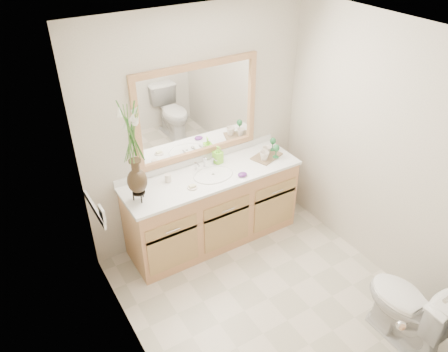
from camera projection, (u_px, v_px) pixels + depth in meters
floor at (268, 299)px, 4.07m from camera, size 2.60×2.60×0.00m
ceiling at (289, 40)px, 2.77m from camera, size 2.40×2.60×0.02m
wall_back at (197, 130)px, 4.35m from camera, size 2.40×0.02×2.40m
wall_front at (415, 306)px, 2.49m from camera, size 2.40×0.02×2.40m
wall_left at (132, 248)px, 2.89m from camera, size 0.02×2.60×2.40m
wall_right at (383, 154)px, 3.95m from camera, size 0.02×2.60×2.40m
vanity at (213, 208)px, 4.58m from camera, size 1.80×0.55×0.80m
counter at (212, 175)px, 4.36m from camera, size 1.84×0.57×0.03m
sink at (213, 179)px, 4.36m from camera, size 0.38×0.34×0.23m
mirror at (198, 112)px, 4.22m from camera, size 1.32×0.04×0.97m
switch_plate at (102, 213)px, 3.57m from camera, size 0.02×0.12×0.12m
door at (369, 350)px, 2.48m from camera, size 0.80×0.03×2.00m
toilet at (408, 308)px, 3.52m from camera, size 0.42×0.75×0.74m
flower_vase at (132, 143)px, 3.66m from camera, size 0.21×0.21×0.87m
tumbler at (168, 178)px, 4.21m from camera, size 0.06×0.06×0.08m
soap_dish at (192, 187)px, 4.13m from camera, size 0.10×0.10×0.03m
soap_bottle at (218, 155)px, 4.48m from camera, size 0.09×0.09×0.17m
purple_dish at (242, 174)px, 4.31m from camera, size 0.12×0.10×0.03m
tray at (267, 156)px, 4.62m from camera, size 0.36×0.30×0.02m
mug_left at (264, 156)px, 4.52m from camera, size 0.11×0.11×0.10m
mug_right at (267, 150)px, 4.62m from camera, size 0.13×0.13×0.09m
goblet_front at (276, 149)px, 4.54m from camera, size 0.07×0.07×0.15m
goblet_back at (273, 142)px, 4.67m from camera, size 0.07×0.07×0.15m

